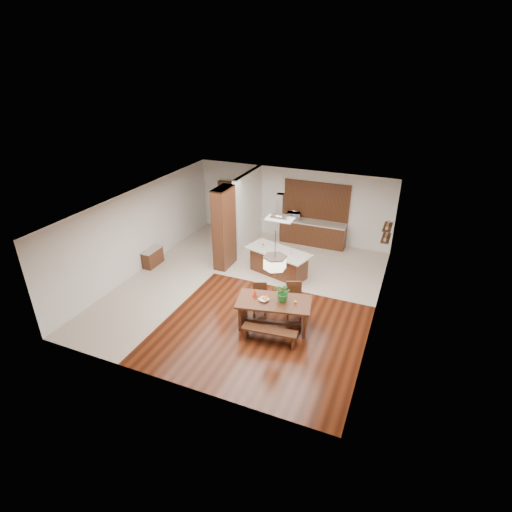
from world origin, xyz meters
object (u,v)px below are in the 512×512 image
at_px(dining_bench, 269,336).
at_px(range_hood, 280,207).
at_px(dining_chair_right, 294,301).
at_px(foliage_plant, 283,292).
at_px(dining_chair_left, 260,299).
at_px(dining_table, 274,308).
at_px(island_cup, 289,252).
at_px(microwave, 294,216).
at_px(pendant_lantern, 275,254).
at_px(kitchen_island, 279,262).
at_px(hallway_console, 153,257).
at_px(fruit_bowl, 264,300).

height_order(dining_bench, range_hood, range_hood).
xyz_separation_m(dining_chair_right, foliage_plant, (-0.13, -0.61, 0.59)).
bearing_deg(dining_chair_left, foliage_plant, -46.05).
distance_m(dining_table, dining_chair_left, 0.81).
relative_size(island_cup, microwave, 0.23).
distance_m(pendant_lantern, microwave, 6.03).
distance_m(dining_chair_right, kitchen_island, 2.50).
bearing_deg(hallway_console, pendant_lantern, -18.43).
xyz_separation_m(dining_bench, fruit_bowl, (-0.41, 0.60, 0.66)).
bearing_deg(island_cup, pendant_lantern, -80.09).
xyz_separation_m(dining_chair_right, island_cup, (-0.85, 2.07, 0.45)).
distance_m(pendant_lantern, fruit_bowl, 1.41).
bearing_deg(hallway_console, fruit_bowl, -20.35).
bearing_deg(range_hood, dining_table, -72.81).
distance_m(dining_chair_right, microwave, 5.37).
relative_size(foliage_plant, kitchen_island, 0.22).
bearing_deg(dining_chair_right, dining_bench, -122.48).
xyz_separation_m(kitchen_island, microwave, (-0.42, 2.91, 0.62)).
distance_m(range_hood, microwave, 3.24).
height_order(foliage_plant, kitchen_island, foliage_plant).
bearing_deg(island_cup, microwave, 105.27).
relative_size(dining_chair_left, range_hood, 1.01).
bearing_deg(foliage_plant, dining_chair_right, 77.80).
height_order(dining_table, dining_chair_right, dining_chair_right).
xyz_separation_m(dining_chair_left, fruit_bowl, (0.36, -0.60, 0.41)).
height_order(dining_chair_right, range_hood, range_hood).
bearing_deg(range_hood, kitchen_island, -90.00).
bearing_deg(dining_chair_left, range_hood, 75.65).
bearing_deg(hallway_console, island_cup, 11.83).
bearing_deg(island_cup, dining_chair_right, -67.73).
xyz_separation_m(dining_bench, island_cup, (-0.63, 3.48, 0.76)).
bearing_deg(range_hood, dining_chair_right, -60.04).
bearing_deg(dining_chair_left, hallway_console, 143.95).
bearing_deg(pendant_lantern, island_cup, 99.91).
relative_size(dining_bench, microwave, 2.92).
distance_m(fruit_bowl, island_cup, 2.88).
bearing_deg(island_cup, dining_chair_left, -93.35).
bearing_deg(kitchen_island, dining_table, -56.52).
xyz_separation_m(dining_chair_left, pendant_lantern, (0.62, -0.49, 1.79)).
relative_size(hallway_console, kitchen_island, 0.37).
height_order(hallway_console, range_hood, range_hood).
distance_m(dining_chair_right, island_cup, 2.28).
bearing_deg(pendant_lantern, foliage_plant, 22.47).
relative_size(dining_table, fruit_bowl, 8.10).
bearing_deg(pendant_lantern, fruit_bowl, -158.05).
distance_m(dining_chair_right, pendant_lantern, 1.90).
bearing_deg(fruit_bowl, kitchen_island, 102.00).
bearing_deg(pendant_lantern, range_hood, 107.19).
distance_m(hallway_console, kitchen_island, 4.54).
relative_size(dining_bench, foliage_plant, 2.73).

